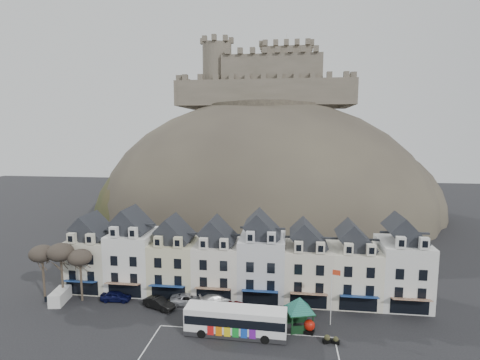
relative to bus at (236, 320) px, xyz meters
name	(u,v)px	position (x,y,z in m)	size (l,w,h in m)	color
ground	(222,354)	(-0.96, -4.09, -1.95)	(300.00, 300.00, 0.00)	black
coach_bay_markings	(241,349)	(1.04, -2.84, -1.95)	(22.00, 7.50, 0.01)	silver
townhouse_terrace	(241,260)	(-0.81, 11.88, 3.35)	(54.40, 9.35, 11.80)	beige
castle_hill	(267,216)	(0.30, 64.86, -1.84)	(100.00, 76.00, 68.00)	#352F29
castle	(267,79)	(-0.45, 71.84, 38.24)	(50.20, 22.20, 22.00)	brown
tree_left_far	(42,254)	(-29.96, 6.41, 4.95)	(3.61, 3.61, 8.24)	#332A20
tree_left_mid	(61,253)	(-26.96, 6.41, 5.29)	(3.78, 3.78, 8.64)	#332A20
tree_left_near	(80,258)	(-23.96, 6.41, 4.60)	(3.43, 3.43, 7.84)	#332A20
bus	(236,320)	(0.00, 0.00, 0.00)	(12.60, 3.35, 3.53)	#262628
bus_shelter	(300,304)	(7.84, 2.56, 1.29)	(6.32, 6.32, 4.17)	black
red_buoy	(309,326)	(9.04, 1.60, -1.07)	(1.44, 1.44, 1.73)	black
flagpole	(332,292)	(11.97, 3.97, 2.47)	(1.08, 0.39, 7.74)	silver
white_van	(60,296)	(-26.81, 5.41, -1.01)	(2.44, 4.33, 1.87)	silver
planter_west	(327,339)	(11.04, -0.37, -1.46)	(1.13, 0.87, 1.01)	black
planter_east	(336,340)	(12.04, -0.42, -1.52)	(0.99, 0.72, 0.89)	black
car_navy	(116,296)	(-18.89, 6.88, -1.20)	(1.78, 4.43, 1.51)	#0A0D36
car_black	(159,303)	(-11.76, 5.41, -1.16)	(1.68, 4.81, 1.58)	black
car_silver	(189,299)	(-7.90, 7.33, -1.19)	(2.51, 5.36, 1.51)	#A6A7AE
car_white	(217,299)	(-3.89, 7.91, -1.20)	(2.10, 5.16, 1.50)	silver
car_maroon	(241,308)	(-0.07, 5.41, -1.17)	(1.85, 4.60, 1.57)	#51040A
car_charcoal	(283,312)	(5.75, 5.41, -1.33)	(1.32, 3.77, 1.24)	black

